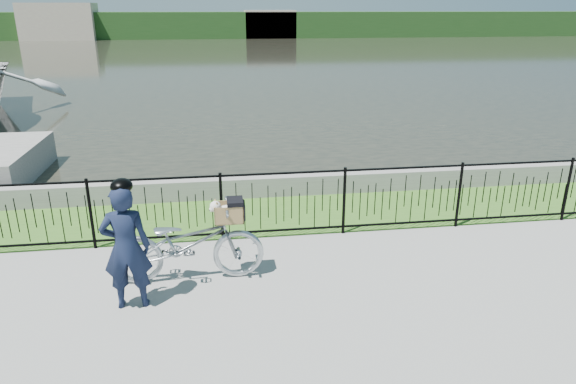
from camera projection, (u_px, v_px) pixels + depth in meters
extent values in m
plane|color=gray|center=(300.00, 285.00, 6.99)|extent=(120.00, 120.00, 0.00)
cube|color=#3A6720|center=(277.00, 214.00, 9.41)|extent=(60.00, 2.00, 0.01)
plane|color=#28281F|center=(227.00, 58.00, 37.71)|extent=(120.00, 120.00, 0.00)
cube|color=gray|center=(271.00, 186.00, 10.28)|extent=(60.00, 0.30, 0.40)
cube|color=#204319|center=(220.00, 25.00, 62.34)|extent=(120.00, 6.00, 3.00)
cube|color=#AEA08C|center=(59.00, 22.00, 57.91)|extent=(8.00, 4.00, 4.00)
cube|color=#AEA08C|center=(270.00, 24.00, 61.70)|extent=(6.00, 3.00, 3.20)
imported|color=#A6ADB2|center=(187.00, 243.00, 6.98)|extent=(2.07, 0.72, 1.09)
cube|color=black|center=(229.00, 221.00, 6.96)|extent=(0.38, 0.18, 0.02)
cube|color=olive|center=(229.00, 220.00, 6.96)|extent=(0.39, 0.28, 0.01)
cube|color=olive|center=(229.00, 209.00, 7.04)|extent=(0.39, 0.01, 0.25)
cube|color=olive|center=(229.00, 216.00, 6.79)|extent=(0.39, 0.02, 0.25)
cube|color=olive|center=(243.00, 212.00, 6.94)|extent=(0.01, 0.28, 0.25)
cube|color=olive|center=(215.00, 213.00, 6.89)|extent=(0.02, 0.28, 0.25)
cube|color=black|center=(235.00, 201.00, 6.87)|extent=(0.22, 0.29, 0.06)
cube|color=black|center=(244.00, 210.00, 6.93)|extent=(0.02, 0.29, 0.20)
ellipsoid|color=silver|center=(227.00, 212.00, 6.91)|extent=(0.31, 0.22, 0.20)
sphere|color=silver|center=(215.00, 206.00, 6.84)|extent=(0.15, 0.15, 0.15)
sphere|color=silver|center=(212.00, 209.00, 6.82)|extent=(0.07, 0.07, 0.07)
sphere|color=black|center=(210.00, 210.00, 6.81)|extent=(0.02, 0.02, 0.02)
cone|color=#9E7D41|center=(215.00, 201.00, 6.87)|extent=(0.06, 0.08, 0.08)
cone|color=#9E7D41|center=(217.00, 203.00, 6.78)|extent=(0.06, 0.08, 0.08)
imported|color=black|center=(126.00, 248.00, 6.26)|extent=(0.60, 0.41, 1.61)
ellipsoid|color=black|center=(119.00, 187.00, 6.00)|extent=(0.26, 0.29, 0.18)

